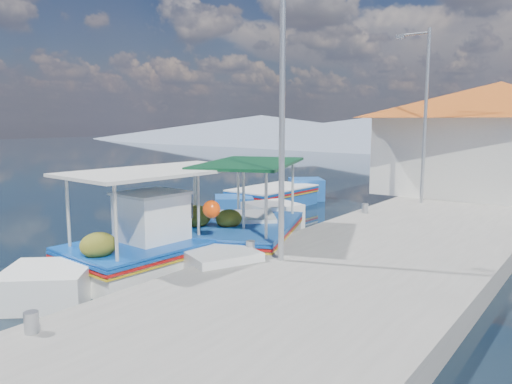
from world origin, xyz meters
The scene contains 9 objects.
ground centered at (0.00, 0.00, 0.00)m, with size 160.00×160.00×0.00m, color black.
quay centered at (5.90, 6.00, 0.25)m, with size 5.00×44.00×0.50m, color gray.
bollards centered at (3.80, 5.25, 0.65)m, with size 0.20×17.20×0.30m.
main_caique centered at (1.85, 1.33, 0.49)m, with size 2.59×7.77×2.56m.
caique_green_canopy centered at (2.60, 3.71, 0.39)m, with size 3.70×6.50×2.61m.
caique_blue_hull centered at (-0.78, 9.60, 0.32)m, with size 2.14×6.60×1.17m.
harbor_building centered at (6.20, 15.00, 2.78)m, with size 10.49×10.49×4.40m.
lamp_post_near centered at (4.51, 2.00, 3.85)m, with size 1.21×0.14×6.00m.
lamp_post_far centered at (4.51, 11.00, 3.85)m, with size 1.21×0.14×6.00m.
Camera 1 is at (10.10, -6.33, 3.40)m, focal length 34.50 mm.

